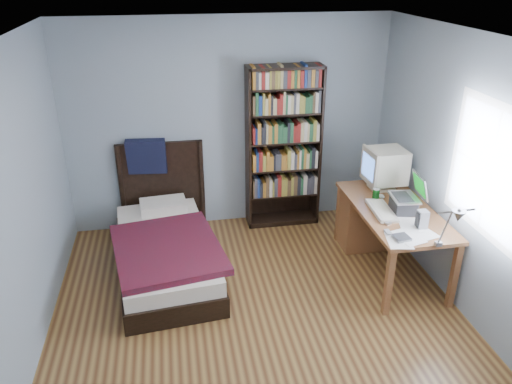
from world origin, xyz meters
TOP-DOWN VIEW (x-y plane):
  - room at (0.03, -0.00)m, footprint 4.20×4.24m
  - desk at (1.51, 1.08)m, footprint 0.75×1.50m
  - crt_monitor at (1.58, 1.16)m, footprint 0.42×0.39m
  - laptop at (1.57, 0.59)m, footprint 0.34×0.34m
  - desk_lamp at (1.47, -0.42)m, footprint 0.22×0.48m
  - keyboard at (1.34, 0.61)m, footprint 0.22×0.50m
  - speaker at (1.58, 0.24)m, footprint 0.09×0.09m
  - soda_can at (1.39, 0.88)m, footprint 0.07×0.07m
  - mouse at (1.48, 0.93)m, footprint 0.06×0.10m
  - phone_silver at (1.29, 0.39)m, footprint 0.09×0.12m
  - phone_grey at (1.23, 0.20)m, footprint 0.05×0.09m
  - external_drive at (1.30, 0.07)m, footprint 0.15×0.15m
  - bookshelf at (0.63, 1.94)m, footprint 0.88×0.30m
  - bed at (-0.83, 1.14)m, footprint 1.20×2.08m

SIDE VIEW (x-z plane):
  - bed at x=-0.83m, z-range -0.32..0.84m
  - desk at x=1.51m, z-range 0.05..0.78m
  - phone_grey at x=1.23m, z-range 0.73..0.75m
  - phone_silver at x=1.29m, z-range 0.73..0.75m
  - external_drive at x=1.30m, z-range 0.73..0.76m
  - mouse at x=1.48m, z-range 0.73..0.76m
  - keyboard at x=1.34m, z-range 0.72..0.77m
  - soda_can at x=1.39m, z-range 0.73..0.86m
  - speaker at x=1.58m, z-range 0.73..0.91m
  - laptop at x=1.57m, z-range 0.64..1.04m
  - bookshelf at x=0.63m, z-range 0.00..1.96m
  - crt_monitor at x=1.58m, z-range 0.76..1.22m
  - desk_lamp at x=1.47m, z-range 0.90..1.47m
  - room at x=0.03m, z-range 0.00..2.50m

